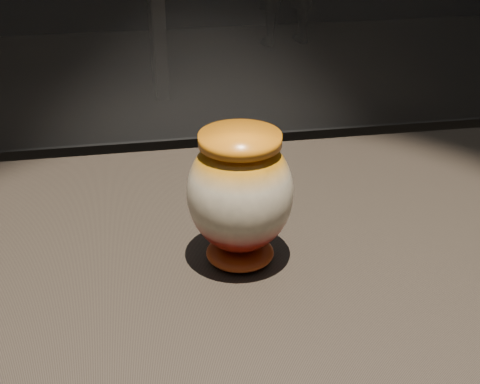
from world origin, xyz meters
name	(u,v)px	position (x,y,z in m)	size (l,w,h in m)	color
main_vase	(240,194)	(0.15, -0.01, 1.01)	(0.19, 0.19, 0.19)	maroon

